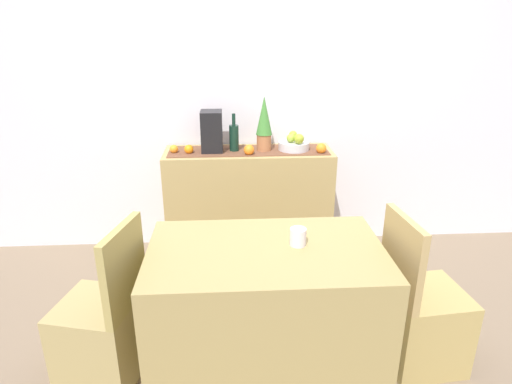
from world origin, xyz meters
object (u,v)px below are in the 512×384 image
Objects in this scene: coffee_cup at (298,237)px; chair_by_corner at (421,320)px; dining_table at (266,310)px; fruit_bowl at (294,146)px; potted_plant at (264,123)px; chair_near_window at (103,333)px; wine_bottle at (234,137)px; coffee_maker at (212,132)px; sideboard_console at (249,204)px.

chair_by_corner is (0.70, -0.04, -0.52)m from coffee_cup.
coffee_cup reaches higher than dining_table.
fruit_bowl is 0.58× the size of potted_plant.
fruit_bowl reaches higher than chair_near_window.
coffee_cup is at bearing -76.55° from wine_bottle.
chair_near_window is (-0.56, -1.32, -0.77)m from coffee_maker.
fruit_bowl is 0.27× the size of chair_by_corner.
wine_bottle is 0.32× the size of chair_by_corner.
chair_near_window is at bearing -126.02° from potted_plant.
dining_table is 1.34× the size of chair_near_window.
potted_plant is at bearing 93.41° from coffee_cup.
chair_near_window is at bearing -118.95° from wine_bottle.
sideboard_console reaches higher than dining_table.
coffee_cup is at bearing -96.94° from fruit_bowl.
chair_near_window is (-0.87, -0.00, -0.10)m from dining_table.
sideboard_console is 1.08× the size of dining_table.
fruit_bowl is at bearing 47.92° from chair_near_window.
potted_plant is at bearing 53.98° from chair_near_window.
sideboard_console is 4.16× the size of coffee_maker.
potted_plant is at bearing -0.00° from wine_bottle.
sideboard_console is 14.16× the size of coffee_cup.
dining_table is 0.45m from coffee_cup.
wine_bottle reaches higher than fruit_bowl.
coffee_maker is 0.26× the size of dining_table.
chair_near_window is at bearing -179.92° from chair_by_corner.
fruit_bowl is at bearing 76.23° from dining_table.
fruit_bowl is 0.20× the size of dining_table.
wine_bottle is 0.70× the size of potted_plant.
potted_plant is 4.57× the size of coffee_cup.
wine_bottle is (-0.46, 0.00, 0.07)m from fruit_bowl.
coffee_maker is at bearing 180.00° from sideboard_console.
wine_bottle is 0.25m from potted_plant.
potted_plant is at bearing -0.00° from sideboard_console.
chair_near_window is 1.00× the size of chair_by_corner.
wine_bottle is at bearing 96.04° from dining_table.
coffee_maker reaches higher than chair_by_corner.
sideboard_console is at bearing 57.53° from chair_near_window.
coffee_maker is at bearing 110.31° from coffee_cup.
wine_bottle is at bearing 180.00° from fruit_bowl.
fruit_bowl is (0.35, 0.00, 0.48)m from sideboard_console.
chair_by_corner is (0.87, -0.00, -0.10)m from dining_table.
chair_near_window is (-0.84, -1.32, -0.18)m from sideboard_console.
sideboard_console reaches higher than coffee_cup.
fruit_bowl is at bearing 0.00° from wine_bottle.
coffee_cup is at bearing -81.28° from sideboard_console.
potted_plant reaches higher than fruit_bowl.
potted_plant is 1.51m from dining_table.
coffee_maker is at bearing 180.00° from fruit_bowl.
coffee_maker is 1.51m from dining_table.
chair_near_window is (-0.73, -1.32, -0.73)m from wine_bottle.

